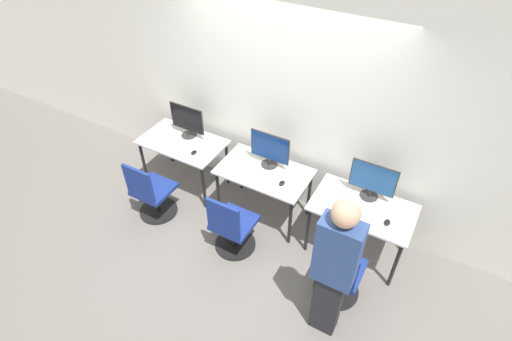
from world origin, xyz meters
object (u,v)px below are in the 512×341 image
object	(u,v)px
keyboard_center	(261,174)
keyboard_right	(361,211)
monitor_right	(373,180)
office_chair_right	(338,276)
mouse_right	(387,222)
person_right	(334,267)
monitor_center	(270,149)
mouse_center	(282,183)
keyboard_left	(176,146)
office_chair_left	(152,195)
monitor_left	(187,121)
mouse_left	(194,152)
office_chair_center	(232,229)

from	to	relation	value
keyboard_center	keyboard_right	bearing A→B (deg)	-0.19
monitor_right	office_chair_right	world-z (taller)	monitor_right
mouse_right	person_right	size ratio (longest dim) A/B	0.05
monitor_center	mouse_center	world-z (taller)	monitor_center
keyboard_left	office_chair_left	size ratio (longest dim) A/B	0.48
monitor_center	mouse_center	size ratio (longest dim) A/B	5.48
office_chair_left	keyboard_center	bearing A→B (deg)	27.32
monitor_left	mouse_left	xyz separation A→B (m)	(0.28, -0.28, -0.22)
mouse_left	mouse_center	bearing A→B (deg)	1.39
keyboard_center	monitor_right	xyz separation A→B (m)	(1.20, 0.27, 0.22)
monitor_right	office_chair_right	size ratio (longest dim) A/B	0.57
person_right	keyboard_center	bearing A→B (deg)	142.09
monitor_right	person_right	size ratio (longest dim) A/B	0.29
monitor_left	office_chair_right	world-z (taller)	monitor_left
monitor_right	keyboard_right	distance (m)	0.35
office_chair_left	office_chair_right	distance (m)	2.41
keyboard_left	monitor_right	xyz separation A→B (m)	(2.40, 0.32, 0.22)
mouse_left	office_chair_center	world-z (taller)	office_chair_center
office_chair_left	keyboard_center	distance (m)	1.39
monitor_left	office_chair_right	bearing A→B (deg)	-18.94
monitor_left	office_chair_left	bearing A→B (deg)	-89.35
mouse_center	office_chair_right	distance (m)	1.16
mouse_left	mouse_right	bearing A→B (deg)	0.52
office_chair_center	keyboard_center	bearing A→B (deg)	86.31
monitor_center	monitor_right	distance (m)	1.20
monitor_center	office_chair_center	bearing A→B (deg)	-92.72
keyboard_center	monitor_right	distance (m)	1.25
monitor_center	office_chair_center	size ratio (longest dim) A/B	0.57
mouse_center	person_right	bearing A→B (deg)	-44.65
person_right	mouse_right	bearing A→B (deg)	75.67
monitor_center	office_chair_center	xyz separation A→B (m)	(-0.04, -0.81, -0.59)
office_chair_left	keyboard_center	world-z (taller)	office_chair_left
mouse_left	office_chair_left	world-z (taller)	office_chair_left
keyboard_left	office_chair_center	size ratio (longest dim) A/B	0.48
keyboard_left	mouse_right	xyz separation A→B (m)	(2.68, 0.02, 0.01)
mouse_center	office_chair_center	size ratio (longest dim) A/B	0.10
monitor_left	mouse_center	world-z (taller)	monitor_left
mouse_left	keyboard_center	distance (m)	0.91
office_chair_center	person_right	distance (m)	1.46
keyboard_right	office_chair_right	world-z (taller)	office_chair_right
mouse_center	mouse_right	size ratio (longest dim) A/B	1.00
monitor_right	keyboard_right	bearing A→B (deg)	-90.00
keyboard_center	monitor_center	bearing A→B (deg)	90.00
monitor_left	office_chair_left	world-z (taller)	monitor_left
monitor_left	keyboard_right	size ratio (longest dim) A/B	1.19
monitor_left	office_chair_center	world-z (taller)	monitor_left
mouse_left	office_chair_right	xyz separation A→B (m)	(2.13, -0.55, -0.38)
monitor_center	mouse_right	distance (m)	1.52
keyboard_left	monitor_right	distance (m)	2.43
monitor_center	monitor_right	world-z (taller)	same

